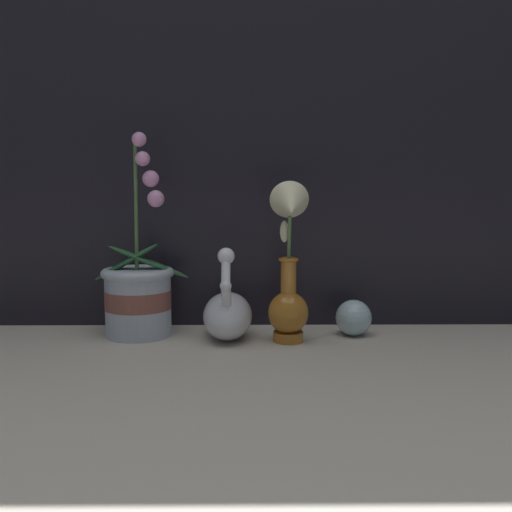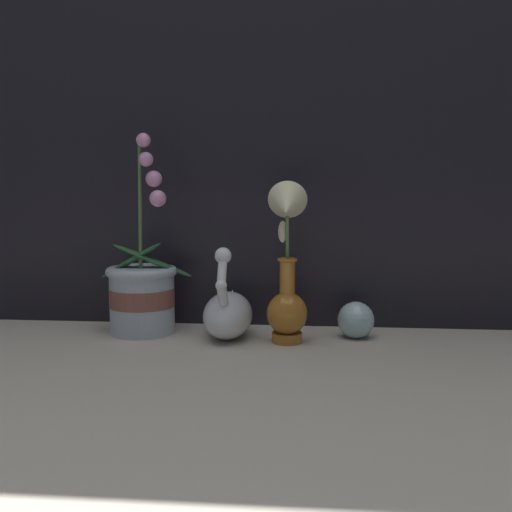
# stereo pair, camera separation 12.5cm
# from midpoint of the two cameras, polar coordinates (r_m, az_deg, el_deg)

# --- Properties ---
(ground_plane) EXTENTS (2.80, 2.80, 0.00)m
(ground_plane) POSITION_cam_midpoint_polar(r_m,az_deg,el_deg) (1.16, 1.07, -9.34)
(ground_plane) COLOR #BCB2A3
(window_backdrop) EXTENTS (2.80, 0.03, 1.20)m
(window_backdrop) POSITION_cam_midpoint_polar(r_m,az_deg,el_deg) (1.41, 1.94, 18.10)
(window_backdrop) COLOR black
(window_backdrop) RESTS_ON ground_plane
(orchid_potted_plant) EXTENTS (0.21, 0.15, 0.43)m
(orchid_potted_plant) POSITION_cam_midpoint_polar(r_m,az_deg,el_deg) (1.32, -8.13, -3.32)
(orchid_potted_plant) COLOR #B2BCCC
(orchid_potted_plant) RESTS_ON ground_plane
(swan_figurine) EXTENTS (0.10, 0.21, 0.20)m
(swan_figurine) POSITION_cam_midpoint_polar(r_m,az_deg,el_deg) (1.27, 0.12, -5.41)
(swan_figurine) COLOR white
(swan_figurine) RESTS_ON ground_plane
(blue_vase) EXTENTS (0.08, 0.13, 0.33)m
(blue_vase) POSITION_cam_midpoint_polar(r_m,az_deg,el_deg) (1.21, 5.92, -1.75)
(blue_vase) COLOR #B26B23
(blue_vase) RESTS_ON ground_plane
(glass_sphere) EXTENTS (0.08, 0.08, 0.08)m
(glass_sphere) POSITION_cam_midpoint_polar(r_m,az_deg,el_deg) (1.30, 12.23, -6.00)
(glass_sphere) COLOR silver
(glass_sphere) RESTS_ON ground_plane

